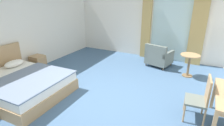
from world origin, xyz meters
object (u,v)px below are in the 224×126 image
at_px(round_cafe_table, 189,61).
at_px(armchair_by_window, 159,57).
at_px(nightstand, 38,63).
at_px(desk_chair, 201,97).
at_px(bed, 20,84).

bearing_deg(round_cafe_table, armchair_by_window, 157.16).
xyz_separation_m(nightstand, armchair_by_window, (3.49, 2.31, 0.07)).
xyz_separation_m(nightstand, desk_chair, (4.96, -0.31, 0.25)).
relative_size(nightstand, armchair_by_window, 0.56).
bearing_deg(nightstand, bed, -57.55).
bearing_deg(armchair_by_window, bed, -126.26).
xyz_separation_m(desk_chair, round_cafe_table, (-0.42, 2.17, -0.00)).
bearing_deg(round_cafe_table, bed, -139.37).
bearing_deg(armchair_by_window, round_cafe_table, -22.84).
height_order(bed, armchair_by_window, bed).
distance_m(desk_chair, armchair_by_window, 3.00).
height_order(bed, desk_chair, bed).
height_order(nightstand, armchair_by_window, armchair_by_window).
bearing_deg(desk_chair, bed, -166.26).
relative_size(bed, round_cafe_table, 3.20).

